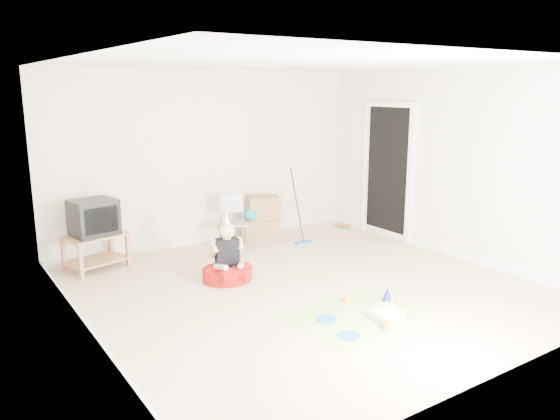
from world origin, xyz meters
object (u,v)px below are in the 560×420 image
cardboard_boxes (261,220)px  seated_woman (227,266)px  tv_stand (96,249)px  birthday_cake (387,315)px  crt_tv (94,217)px  folding_chair (234,223)px

cardboard_boxes → seated_woman: (-1.30, -1.31, -0.14)m
tv_stand → cardboard_boxes: 2.53m
birthday_cake → cardboard_boxes: bearing=81.6°
cardboard_boxes → seated_woman: 1.86m
tv_stand → crt_tv: (-0.00, 0.00, 0.43)m
seated_woman → birthday_cake: bearing=-66.8°
tv_stand → seated_woman: 1.82m
folding_chair → tv_stand: bearing=172.7°
folding_chair → cardboard_boxes: folding_chair is taller
seated_woman → birthday_cake: 2.10m
folding_chair → seated_woman: (-0.70, -1.10, -0.21)m
cardboard_boxes → birthday_cake: bearing=-98.4°
tv_stand → seated_woman: (1.22, -1.34, -0.08)m
crt_tv → tv_stand: bearing=-54.9°
seated_woman → birthday_cake: seated_woman is taller
folding_chair → cardboard_boxes: size_ratio=1.20×
tv_stand → birthday_cake: 3.86m
tv_stand → birthday_cake: bearing=-58.0°
folding_chair → birthday_cake: folding_chair is taller
crt_tv → seated_woman: size_ratio=0.61×
folding_chair → seated_woman: bearing=-122.5°
tv_stand → folding_chair: 1.94m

